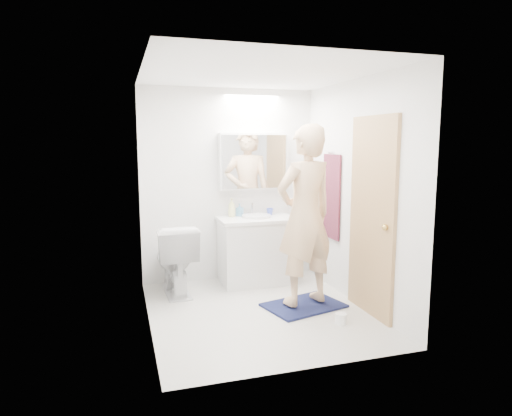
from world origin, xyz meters
name	(u,v)px	position (x,y,z in m)	size (l,w,h in m)	color
floor	(258,312)	(0.00, 0.00, 0.00)	(2.50, 2.50, 0.00)	silver
ceiling	(259,73)	(0.00, 0.00, 2.40)	(2.50, 2.50, 0.00)	white
wall_back	(229,185)	(0.00, 1.25, 1.20)	(2.50, 2.50, 0.00)	white
wall_front	(309,216)	(0.00, -1.25, 1.20)	(2.50, 2.50, 0.00)	white
wall_left	(145,201)	(-1.10, 0.00, 1.20)	(2.50, 2.50, 0.00)	white
wall_right	(357,193)	(1.10, 0.00, 1.20)	(2.50, 2.50, 0.00)	white
vanity_cabinet	(257,252)	(0.28, 0.96, 0.39)	(0.90, 0.55, 0.78)	silver
countertop	(257,219)	(0.28, 0.96, 0.80)	(0.95, 0.58, 0.04)	white
sink_basin	(256,216)	(0.28, 0.99, 0.84)	(0.36, 0.36, 0.03)	silver
faucet	(252,209)	(0.28, 1.19, 0.90)	(0.02, 0.02, 0.16)	silver
medicine_cabinet	(253,161)	(0.30, 1.18, 1.50)	(0.88, 0.14, 0.70)	white
mirror_panel	(255,162)	(0.30, 1.10, 1.50)	(0.84, 0.01, 0.66)	silver
toilet	(175,258)	(-0.74, 0.85, 0.41)	(0.46, 0.81, 0.82)	white
bath_rug	(304,305)	(0.51, 0.00, 0.01)	(0.80, 0.55, 0.02)	#151F43
person	(305,216)	(0.51, 0.00, 0.99)	(0.68, 0.45, 1.88)	#E4B888
door	(372,217)	(1.08, -0.35, 1.00)	(0.04, 0.80, 2.00)	tan
door_knob	(385,227)	(1.04, -0.65, 0.95)	(0.06, 0.06, 0.06)	gold
towel	(331,197)	(1.08, 0.55, 1.10)	(0.02, 0.42, 1.00)	#1B133E
towel_hook	(331,153)	(1.07, 0.55, 1.62)	(0.02, 0.02, 0.07)	silver
soap_bottle_a	(232,208)	(0.00, 1.11, 0.94)	(0.09, 0.09, 0.23)	#D6D68A
soap_bottle_b	(240,210)	(0.11, 1.15, 0.90)	(0.07, 0.07, 0.16)	#5C99C6
toothbrush_cup	(270,212)	(0.50, 1.12, 0.86)	(0.09, 0.09, 0.08)	#4357C9
toilet_paper_roll	(341,318)	(0.67, -0.53, 0.05)	(0.11, 0.11, 0.10)	white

